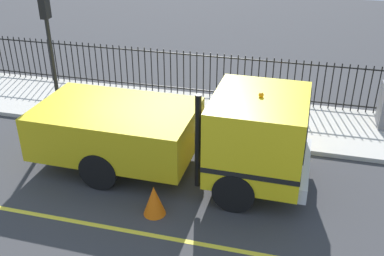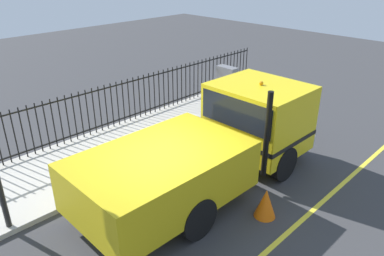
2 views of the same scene
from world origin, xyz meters
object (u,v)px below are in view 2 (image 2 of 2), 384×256
Objects in this scene: utility_cabinet at (227,82)px; traffic_cone at (266,203)px; worker_standing at (205,103)px; work_truck at (221,138)px.

utility_cabinet is 1.77× the size of traffic_cone.
worker_standing is at bearing -28.70° from traffic_cone.
work_truck is 2.01m from traffic_cone.
utility_cabinet reaches higher than traffic_cone.
worker_standing reaches higher than utility_cabinet.
work_truck is 6.36m from utility_cabinet.
utility_cabinet is at bearing 167.67° from worker_standing.
utility_cabinet is (1.73, -3.21, -0.39)m from worker_standing.
traffic_cone is (-3.96, 2.17, -0.79)m from worker_standing.
work_truck is 5.39× the size of utility_cabinet.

